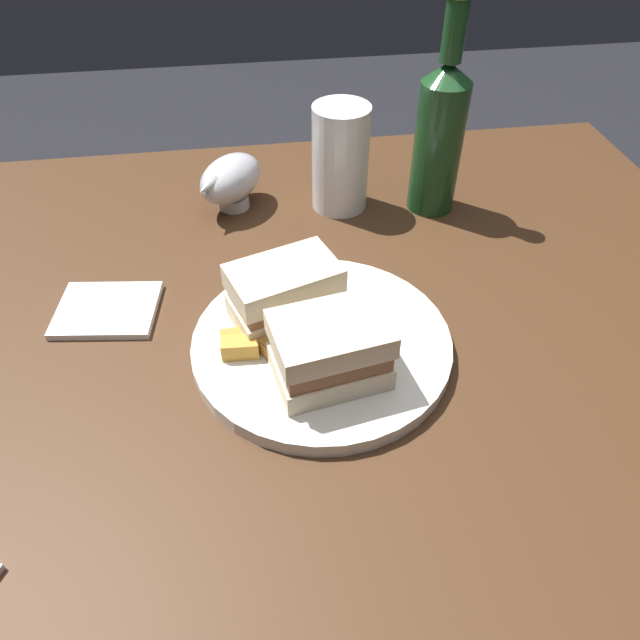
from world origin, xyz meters
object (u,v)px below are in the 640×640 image
sandwich_half_left (285,293)px  gravy_boat (230,179)px  cider_bottle (440,133)px  napkin (107,310)px  sandwich_half_right (326,351)px  pint_glass (340,165)px  plate (322,344)px

sandwich_half_left → gravy_boat: (0.05, -0.26, -0.01)m
cider_bottle → napkin: 0.47m
sandwich_half_right → pint_glass: pint_glass is taller
pint_glass → napkin: pint_glass is taller
plate → napkin: 0.25m
sandwich_half_right → cider_bottle: size_ratio=0.43×
sandwich_half_right → gravy_boat: bearing=-77.3°
plate → sandwich_half_right: 0.07m
sandwich_half_right → gravy_boat: (0.08, -0.35, -0.01)m
cider_bottle → napkin: size_ratio=2.50×
sandwich_half_right → pint_glass: 0.34m
gravy_boat → cider_bottle: cider_bottle is taller
pint_glass → gravy_boat: (0.15, -0.01, -0.02)m
napkin → pint_glass: bearing=-148.1°
gravy_boat → cider_bottle: (-0.27, 0.04, 0.06)m
cider_bottle → napkin: bearing=21.2°
plate → sandwich_half_right: sandwich_half_right is taller
pint_glass → cider_bottle: (-0.12, 0.02, 0.05)m
sandwich_half_left → gravy_boat: 0.26m
cider_bottle → napkin: cider_bottle is taller
sandwich_half_left → gravy_boat: size_ratio=1.02×
sandwich_half_right → napkin: size_ratio=1.07×
plate → sandwich_half_left: 0.07m
gravy_boat → napkin: bearing=53.3°
plate → cider_bottle: bearing=-126.7°
gravy_boat → napkin: 0.25m
sandwich_half_left → sandwich_half_right: size_ratio=1.08×
plate → pint_glass: bearing=-103.5°
pint_glass → napkin: size_ratio=1.29×
gravy_boat → cider_bottle: 0.28m
pint_glass → cider_bottle: cider_bottle is taller
cider_bottle → sandwich_half_left: bearing=44.2°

